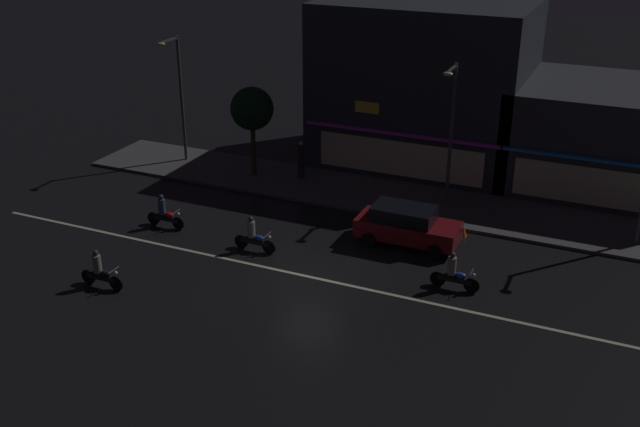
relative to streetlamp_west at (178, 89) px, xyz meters
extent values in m
plane|color=black|center=(11.61, -8.91, -4.12)|extent=(140.00, 140.00, 0.00)
cube|color=beige|center=(11.61, -8.91, -4.12)|extent=(30.28, 0.16, 0.01)
cube|color=#4C4C4F|center=(11.61, -0.20, -4.05)|extent=(31.88, 4.38, 0.14)
cube|color=#383A3F|center=(21.17, 5.91, -1.57)|extent=(9.58, 7.73, 5.10)
cube|color=#268CF2|center=(21.17, 1.92, -1.52)|extent=(9.10, 0.24, 0.12)
cube|color=beige|center=(21.17, 1.98, -2.82)|extent=(7.66, 0.06, 1.80)
cube|color=#2D333D|center=(11.61, 5.89, 0.17)|extent=(10.72, 7.69, 8.58)
cube|color=#D83FD8|center=(11.61, 1.92, -1.52)|extent=(10.18, 0.24, 0.12)
cube|color=yellow|center=(9.83, 1.98, -0.38)|extent=(1.28, 0.08, 0.58)
cube|color=beige|center=(11.61, 1.98, -2.82)|extent=(8.58, 0.06, 1.80)
cylinder|color=#47494C|center=(0.00, 0.23, -0.63)|extent=(0.16, 0.16, 6.70)
cube|color=#47494C|center=(0.00, -0.47, 2.62)|extent=(0.10, 1.40, 0.10)
ellipsoid|color=#F9E099|center=(0.00, -1.17, 2.54)|extent=(0.44, 0.32, 0.20)
cylinder|color=#47494C|center=(14.58, 0.32, -0.68)|extent=(0.16, 0.16, 6.60)
cube|color=#47494C|center=(14.58, -0.38, 2.52)|extent=(0.10, 1.40, 0.10)
ellipsoid|color=#F9E099|center=(14.58, -1.08, 2.44)|extent=(0.44, 0.32, 0.20)
cylinder|color=#232328|center=(6.96, 0.27, -3.11)|extent=(0.33, 0.33, 1.74)
sphere|color=tan|center=(6.96, 0.27, -2.13)|extent=(0.22, 0.22, 0.22)
cylinder|color=#473323|center=(4.50, -0.24, -2.67)|extent=(0.24, 0.24, 2.63)
sphere|color=black|center=(4.50, -0.24, -0.48)|extent=(2.19, 2.19, 2.19)
cube|color=maroon|center=(14.22, -4.57, -3.43)|extent=(4.30, 1.78, 0.76)
cube|color=black|center=(14.01, -4.57, -2.75)|extent=(2.58, 1.57, 0.60)
cube|color=#F9F2CC|center=(16.33, -3.97, -3.33)|extent=(0.08, 0.20, 0.12)
cube|color=#F9F2CC|center=(16.33, -5.18, -3.33)|extent=(0.08, 0.20, 0.12)
cylinder|color=black|center=(15.64, -3.68, -3.81)|extent=(0.62, 0.20, 0.62)
cylinder|color=black|center=(15.64, -5.46, -3.81)|extent=(0.62, 0.20, 0.62)
cylinder|color=black|center=(12.80, -3.68, -3.81)|extent=(0.62, 0.20, 0.62)
cylinder|color=black|center=(12.80, -5.46, -3.81)|extent=(0.62, 0.20, 0.62)
cylinder|color=black|center=(17.68, -7.52, -3.82)|extent=(0.60, 0.08, 0.60)
cylinder|color=black|center=(16.38, -7.52, -3.82)|extent=(0.60, 0.10, 0.60)
cube|color=black|center=(17.03, -7.52, -3.72)|extent=(1.30, 0.14, 0.20)
ellipsoid|color=#1E4CB2|center=(17.23, -7.52, -3.50)|extent=(0.44, 0.26, 0.24)
cube|color=black|center=(16.83, -7.52, -3.57)|extent=(0.56, 0.22, 0.10)
cylinder|color=slate|center=(17.63, -7.52, -3.27)|extent=(0.03, 0.60, 0.03)
sphere|color=white|center=(17.72, -7.52, -3.37)|extent=(0.14, 0.14, 0.14)
cylinder|color=gray|center=(16.88, -7.52, -3.17)|extent=(0.32, 0.32, 0.70)
sphere|color=#333338|center=(16.88, -7.52, -2.71)|extent=(0.22, 0.22, 0.22)
cylinder|color=black|center=(9.28, -7.75, -3.82)|extent=(0.60, 0.08, 0.60)
cylinder|color=black|center=(7.98, -7.75, -3.82)|extent=(0.60, 0.10, 0.60)
cube|color=black|center=(8.63, -7.75, -3.72)|extent=(1.30, 0.14, 0.20)
ellipsoid|color=#1E4CB2|center=(8.83, -7.75, -3.50)|extent=(0.44, 0.26, 0.24)
cube|color=black|center=(8.43, -7.75, -3.57)|extent=(0.56, 0.22, 0.10)
cylinder|color=slate|center=(9.23, -7.75, -3.27)|extent=(0.03, 0.60, 0.03)
sphere|color=white|center=(9.32, -7.75, -3.37)|extent=(0.14, 0.14, 0.14)
cylinder|color=gray|center=(8.48, -7.75, -3.17)|extent=(0.32, 0.32, 0.70)
sphere|color=#333338|center=(8.48, -7.75, -2.71)|extent=(0.22, 0.22, 0.22)
cylinder|color=black|center=(4.54, -7.30, -3.82)|extent=(0.60, 0.08, 0.60)
cylinder|color=black|center=(3.24, -7.30, -3.82)|extent=(0.60, 0.10, 0.60)
cube|color=black|center=(3.89, -7.30, -3.72)|extent=(1.30, 0.14, 0.20)
ellipsoid|color=red|center=(4.09, -7.30, -3.50)|extent=(0.44, 0.26, 0.24)
cube|color=black|center=(3.69, -7.30, -3.57)|extent=(0.56, 0.22, 0.10)
cylinder|color=slate|center=(4.49, -7.30, -3.27)|extent=(0.03, 0.60, 0.03)
sphere|color=white|center=(4.58, -7.30, -3.37)|extent=(0.14, 0.14, 0.14)
cylinder|color=#334766|center=(3.74, -7.30, -3.17)|extent=(0.32, 0.32, 0.70)
sphere|color=#333338|center=(3.74, -7.30, -2.71)|extent=(0.22, 0.22, 0.22)
cylinder|color=black|center=(5.47, -12.79, -3.82)|extent=(0.60, 0.08, 0.60)
cylinder|color=black|center=(4.17, -12.79, -3.82)|extent=(0.60, 0.10, 0.60)
cube|color=black|center=(4.82, -12.79, -3.72)|extent=(1.30, 0.14, 0.20)
ellipsoid|color=black|center=(5.02, -12.79, -3.50)|extent=(0.44, 0.26, 0.24)
cube|color=black|center=(4.62, -12.79, -3.57)|extent=(0.56, 0.22, 0.10)
cylinder|color=slate|center=(5.42, -12.79, -3.27)|extent=(0.03, 0.60, 0.03)
sphere|color=white|center=(5.51, -12.79, -3.37)|extent=(0.14, 0.14, 0.14)
cylinder|color=gray|center=(4.67, -12.79, -3.17)|extent=(0.32, 0.32, 0.70)
sphere|color=#333338|center=(4.67, -12.79, -2.71)|extent=(0.22, 0.22, 0.22)
cone|color=orange|center=(16.19, -2.87, -3.85)|extent=(0.36, 0.36, 0.55)
camera|label=1|loc=(22.40, -32.01, 9.93)|focal=41.92mm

